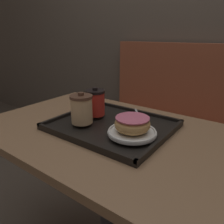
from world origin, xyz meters
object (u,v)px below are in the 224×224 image
Objects in this scene: coffee_cup_rear at (95,102)px; spoon at (139,116)px; coffee_cup_front at (82,109)px; donut_chocolate_glazed at (132,124)px.

coffee_cup_rear is 1.04× the size of spoon.
coffee_cup_front is 1.02× the size of coffee_cup_rear.
coffee_cup_front is 0.98× the size of donut_chocolate_glazed.
coffee_cup_rear reaches higher than spoon.
donut_chocolate_glazed is (0.22, -0.07, -0.02)m from coffee_cup_rear.
donut_chocolate_glazed is 1.08× the size of spoon.
coffee_cup_rear is 0.19m from spoon.
coffee_cup_front is 1.06× the size of spoon.
coffee_cup_rear is (-0.01, 0.10, -0.00)m from coffee_cup_front.
donut_chocolate_glazed is at bearing 7.17° from coffee_cup_front.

